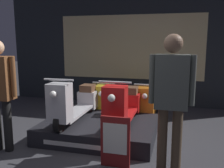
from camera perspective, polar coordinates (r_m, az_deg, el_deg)
ground_plane at (r=3.84m, az=-6.45°, el=-16.88°), size 30.00×30.00×0.00m
shop_wall_back at (r=6.81m, az=4.18°, el=8.81°), size 7.02×0.09×3.20m
display_platform at (r=4.59m, az=-2.88°, el=-10.24°), size 2.00×1.50×0.29m
scooter_display_left at (r=4.57m, az=-8.47°, el=-4.24°), size 0.49×1.70×0.86m
scooter_display_right at (r=4.30m, az=2.63°, el=-5.04°), size 0.49×1.70×0.86m
scooter_backrow_0 at (r=5.95m, az=-0.23°, el=-3.68°), size 0.49×1.70×0.86m
scooter_backrow_1 at (r=5.79m, az=8.42°, el=-4.18°), size 0.49×1.70×0.86m
person_right_browsing at (r=3.24m, az=13.41°, el=-2.00°), size 0.57×0.24×1.81m
price_sign_board at (r=3.49m, az=0.74°, el=-13.08°), size 0.41×0.04×0.72m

